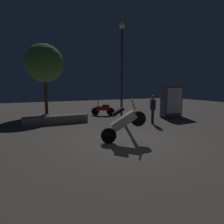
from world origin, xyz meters
The scene contains 8 objects.
ground_plane centered at (0.00, 0.00, 0.00)m, with size 40.00×40.00×0.00m, color #605951.
motorcycle_white_foreground centered at (-0.35, -0.08, 0.74)m, with size 1.63×0.53×1.63m.
motorcycle_red_parked_left centered at (1.34, 6.10, 0.44)m, with size 1.46×0.96×1.11m.
person_rider_beside centered at (2.73, 2.25, 0.94)m, with size 0.37×0.63×1.58m.
streetlamp_near centered at (1.85, 4.27, 3.60)m, with size 0.36×0.36×5.78m.
tree_left_bg centered at (-2.23, 8.67, 3.71)m, with size 2.75×2.75×5.10m.
kiosk_billboard centered at (5.33, 3.63, 1.05)m, with size 1.64×0.67×2.10m.
planter_wall_low centered at (-2.09, 4.45, 0.23)m, with size 3.43×0.50×0.45m.
Camera 1 is at (-3.43, -5.76, 2.03)m, focal length 29.10 mm.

